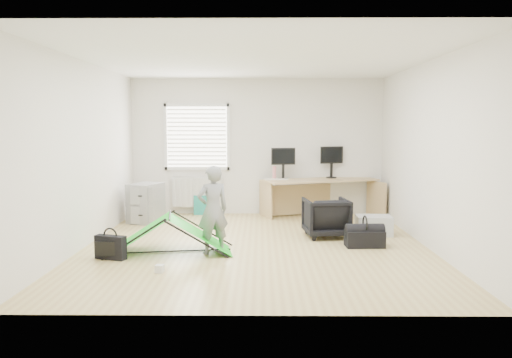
{
  "coord_description": "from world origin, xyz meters",
  "views": [
    {
      "loc": [
        0.07,
        -7.23,
        1.75
      ],
      "look_at": [
        0.0,
        0.4,
        0.95
      ],
      "focal_mm": 35.0,
      "sensor_mm": 36.0,
      "label": 1
    }
  ],
  "objects_px": {
    "thermos": "(274,173)",
    "kite": "(170,234)",
    "desk": "(321,198)",
    "filing_cabinet": "(146,203)",
    "person": "(213,210)",
    "storage_crate": "(374,225)",
    "monitor_right": "(331,166)",
    "laptop_bag": "(111,247)",
    "duffel_bag": "(365,239)",
    "office_chair": "(326,217)",
    "monitor_left": "(283,168)"
  },
  "relations": [
    {
      "from": "filing_cabinet",
      "to": "storage_crate",
      "type": "bearing_deg",
      "value": 6.65
    },
    {
      "from": "person",
      "to": "laptop_bag",
      "type": "xyz_separation_m",
      "value": [
        -1.33,
        -0.32,
        -0.45
      ]
    },
    {
      "from": "laptop_bag",
      "to": "duffel_bag",
      "type": "bearing_deg",
      "value": 29.89
    },
    {
      "from": "storage_crate",
      "to": "office_chair",
      "type": "bearing_deg",
      "value": -169.99
    },
    {
      "from": "monitor_left",
      "to": "monitor_right",
      "type": "distance_m",
      "value": 1.0
    },
    {
      "from": "monitor_left",
      "to": "filing_cabinet",
      "type": "bearing_deg",
      "value": -179.81
    },
    {
      "from": "person",
      "to": "storage_crate",
      "type": "height_order",
      "value": "person"
    },
    {
      "from": "desk",
      "to": "filing_cabinet",
      "type": "xyz_separation_m",
      "value": [
        -3.28,
        -0.53,
        -0.01
      ]
    },
    {
      "from": "kite",
      "to": "monitor_right",
      "type": "bearing_deg",
      "value": 39.31
    },
    {
      "from": "person",
      "to": "storage_crate",
      "type": "xyz_separation_m",
      "value": [
        2.5,
        1.21,
        -0.45
      ]
    },
    {
      "from": "laptop_bag",
      "to": "duffel_bag",
      "type": "xyz_separation_m",
      "value": [
        3.52,
        0.71,
        -0.04
      ]
    },
    {
      "from": "office_chair",
      "to": "desk",
      "type": "bearing_deg",
      "value": -100.94
    },
    {
      "from": "kite",
      "to": "filing_cabinet",
      "type": "bearing_deg",
      "value": 101.7
    },
    {
      "from": "filing_cabinet",
      "to": "monitor_right",
      "type": "bearing_deg",
      "value": 34.21
    },
    {
      "from": "filing_cabinet",
      "to": "duffel_bag",
      "type": "height_order",
      "value": "filing_cabinet"
    },
    {
      "from": "monitor_right",
      "to": "duffel_bag",
      "type": "xyz_separation_m",
      "value": [
        0.13,
        -2.66,
        -0.85
      ]
    },
    {
      "from": "filing_cabinet",
      "to": "person",
      "type": "height_order",
      "value": "person"
    },
    {
      "from": "filing_cabinet",
      "to": "laptop_bag",
      "type": "relative_size",
      "value": 1.69
    },
    {
      "from": "desk",
      "to": "storage_crate",
      "type": "bearing_deg",
      "value": -86.04
    },
    {
      "from": "monitor_left",
      "to": "thermos",
      "type": "height_order",
      "value": "monitor_left"
    },
    {
      "from": "kite",
      "to": "laptop_bag",
      "type": "bearing_deg",
      "value": -162.72
    },
    {
      "from": "thermos",
      "to": "office_chair",
      "type": "relative_size",
      "value": 0.37
    },
    {
      "from": "filing_cabinet",
      "to": "thermos",
      "type": "xyz_separation_m",
      "value": [
        2.38,
        0.53,
        0.51
      ]
    },
    {
      "from": "thermos",
      "to": "duffel_bag",
      "type": "xyz_separation_m",
      "value": [
        1.26,
        -2.41,
        -0.75
      ]
    },
    {
      "from": "desk",
      "to": "laptop_bag",
      "type": "height_order",
      "value": "desk"
    },
    {
      "from": "desk",
      "to": "storage_crate",
      "type": "xyz_separation_m",
      "value": [
        0.67,
        -1.6,
        -0.21
      ]
    },
    {
      "from": "office_chair",
      "to": "laptop_bag",
      "type": "bearing_deg",
      "value": 17.71
    },
    {
      "from": "filing_cabinet",
      "to": "person",
      "type": "xyz_separation_m",
      "value": [
        1.45,
        -2.27,
        0.25
      ]
    },
    {
      "from": "duffel_bag",
      "to": "storage_crate",
      "type": "bearing_deg",
      "value": 66.15
    },
    {
      "from": "monitor_right",
      "to": "person",
      "type": "distance_m",
      "value": 3.7
    },
    {
      "from": "filing_cabinet",
      "to": "office_chair",
      "type": "height_order",
      "value": "filing_cabinet"
    },
    {
      "from": "kite",
      "to": "thermos",
      "type": "bearing_deg",
      "value": 51.87
    },
    {
      "from": "filing_cabinet",
      "to": "laptop_bag",
      "type": "xyz_separation_m",
      "value": [
        0.12,
        -2.59,
        -0.2
      ]
    },
    {
      "from": "desk",
      "to": "filing_cabinet",
      "type": "distance_m",
      "value": 3.33
    },
    {
      "from": "laptop_bag",
      "to": "kite",
      "type": "bearing_deg",
      "value": 44.87
    },
    {
      "from": "monitor_right",
      "to": "storage_crate",
      "type": "xyz_separation_m",
      "value": [
        0.44,
        -1.84,
        -0.81
      ]
    },
    {
      "from": "person",
      "to": "storage_crate",
      "type": "distance_m",
      "value": 2.81
    },
    {
      "from": "thermos",
      "to": "laptop_bag",
      "type": "relative_size",
      "value": 0.6
    },
    {
      "from": "thermos",
      "to": "storage_crate",
      "type": "relative_size",
      "value": 0.45
    },
    {
      "from": "thermos",
      "to": "kite",
      "type": "distance_m",
      "value": 3.21
    },
    {
      "from": "duffel_bag",
      "to": "kite",
      "type": "bearing_deg",
      "value": -175.39
    },
    {
      "from": "office_chair",
      "to": "kite",
      "type": "relative_size",
      "value": 0.41
    },
    {
      "from": "filing_cabinet",
      "to": "desk",
      "type": "bearing_deg",
      "value": 30.96
    },
    {
      "from": "storage_crate",
      "to": "laptop_bag",
      "type": "height_order",
      "value": "laptop_bag"
    },
    {
      "from": "thermos",
      "to": "storage_crate",
      "type": "distance_m",
      "value": 2.35
    },
    {
      "from": "storage_crate",
      "to": "duffel_bag",
      "type": "xyz_separation_m",
      "value": [
        -0.32,
        -0.81,
        -0.04
      ]
    },
    {
      "from": "monitor_right",
      "to": "laptop_bag",
      "type": "height_order",
      "value": "monitor_right"
    },
    {
      "from": "thermos",
      "to": "person",
      "type": "xyz_separation_m",
      "value": [
        -0.92,
        -2.8,
        -0.26
      ]
    },
    {
      "from": "monitor_left",
      "to": "monitor_right",
      "type": "xyz_separation_m",
      "value": [
        0.96,
        0.25,
        0.01
      ]
    },
    {
      "from": "desk",
      "to": "thermos",
      "type": "relative_size",
      "value": 8.59
    }
  ]
}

